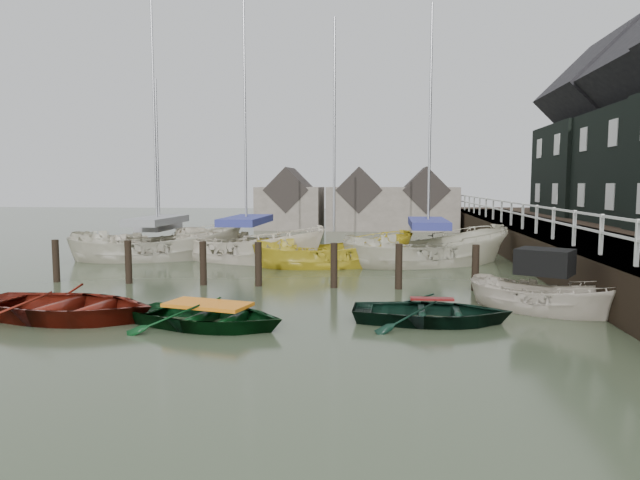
# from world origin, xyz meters

# --- Properties ---
(ground) EXTENTS (120.00, 120.00, 0.00)m
(ground) POSITION_xyz_m (0.00, 0.00, 0.00)
(ground) COLOR #2B3421
(ground) RESTS_ON ground
(pier) EXTENTS (3.04, 32.00, 2.70)m
(pier) POSITION_xyz_m (9.48, 10.00, 0.71)
(pier) COLOR black
(pier) RESTS_ON ground
(mooring_pilings) EXTENTS (13.72, 0.22, 1.80)m
(mooring_pilings) POSITION_xyz_m (-1.11, 3.00, 0.50)
(mooring_pilings) COLOR black
(mooring_pilings) RESTS_ON ground
(far_sheds) EXTENTS (14.00, 4.08, 4.39)m
(far_sheds) POSITION_xyz_m (0.83, 26.00, 1.86)
(far_sheds) COLOR #665B51
(far_sheds) RESTS_ON ground
(rowboat_red) EXTENTS (4.92, 3.81, 0.94)m
(rowboat_red) POSITION_xyz_m (-4.79, -1.90, 0.00)
(rowboat_red) COLOR #5F170D
(rowboat_red) RESTS_ON ground
(rowboat_green) EXTENTS (4.20, 3.43, 0.76)m
(rowboat_green) POSITION_xyz_m (-1.20, -2.20, 0.00)
(rowboat_green) COLOR black
(rowboat_green) RESTS_ON ground
(rowboat_dkgreen) EXTENTS (3.73, 2.71, 0.76)m
(rowboat_dkgreen) POSITION_xyz_m (3.87, -1.22, 0.00)
(rowboat_dkgreen) COLOR black
(rowboat_dkgreen) RESTS_ON ground
(motorboat) EXTENTS (4.13, 3.20, 2.34)m
(motorboat) POSITION_xyz_m (6.80, 0.18, 0.11)
(motorboat) COLOR beige
(motorboat) RESTS_ON ground
(sailboat_a) EXTENTS (7.74, 5.16, 12.45)m
(sailboat_a) POSITION_xyz_m (-6.96, 8.95, 0.06)
(sailboat_a) COLOR beige
(sailboat_a) RESTS_ON ground
(sailboat_b) EXTENTS (7.98, 5.39, 12.46)m
(sailboat_b) POSITION_xyz_m (-3.02, 8.85, 0.06)
(sailboat_b) COLOR beige
(sailboat_b) RESTS_ON ground
(sailboat_c) EXTENTS (6.83, 4.01, 10.78)m
(sailboat_c) POSITION_xyz_m (0.77, 7.79, 0.01)
(sailboat_c) COLOR gold
(sailboat_c) RESTS_ON ground
(sailboat_d) EXTENTS (7.73, 5.31, 11.61)m
(sailboat_d) POSITION_xyz_m (4.49, 8.61, 0.06)
(sailboat_d) COLOR beige
(sailboat_d) RESTS_ON ground
(sailboat_e) EXTENTS (5.85, 4.09, 8.97)m
(sailboat_e) POSITION_xyz_m (-7.51, 10.54, 0.06)
(sailboat_e) COLOR beige
(sailboat_e) RESTS_ON ground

